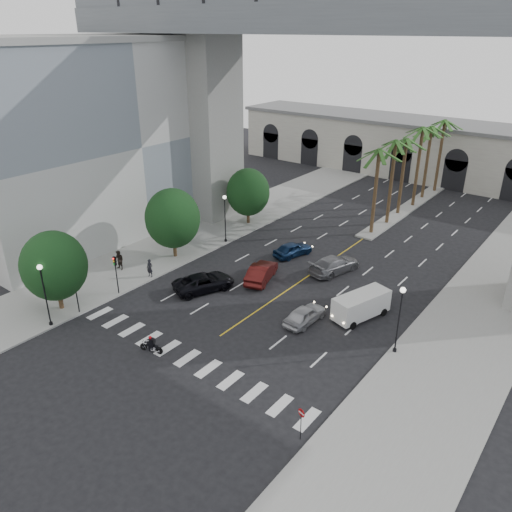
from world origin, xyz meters
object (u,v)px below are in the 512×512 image
Objects in this scene: lamp_post_right at (400,314)px; pedestrian_b at (119,260)px; car_e at (293,249)px; car_b at (261,272)px; do_not_enter_sign at (301,418)px; motorcycle_rider at (152,345)px; car_c at (204,282)px; pedestrian_a at (150,268)px; cargo_van at (361,305)px; car_a at (305,314)px; lamp_post_left_far at (225,215)px; traffic_signal_near at (75,286)px; lamp_post_left_near at (44,290)px; car_d at (334,264)px; traffic_signal_far at (116,269)px.

lamp_post_right is 26.64m from pedestrian_b.
car_e is at bearing 45.15° from pedestrian_b.
car_b is 19.71m from do_not_enter_sign.
car_c is (-3.45, 9.19, 0.14)m from motorcycle_rider.
car_c is at bearing 1.20° from pedestrian_a.
cargo_van is 14.32m from do_not_enter_sign.
car_a is 15.71m from pedestrian_a.
lamp_post_right is 1.24× the size of car_e.
lamp_post_left_far reaches higher than traffic_signal_near.
car_c is (5.44, 11.68, -2.46)m from lamp_post_left_near.
car_e is (-0.72, 6.28, -0.08)m from car_b.
cargo_van reaches higher than pedestrian_b.
car_e reaches higher than car_a.
car_a is 12.66m from car_e.
cargo_van reaches higher than car_c.
pedestrian_a is at bearing -90.54° from lamp_post_left_far.
lamp_post_right reaches higher than motorcycle_rider.
do_not_enter_sign is (21.90, -19.06, -1.64)m from lamp_post_left_far.
car_c is 9.23m from pedestrian_b.
lamp_post_left_near is at bearing -90.00° from lamp_post_left_far.
car_b is 0.90× the size of car_d.
car_c is 0.99× the size of car_d.
traffic_signal_near is 16.16m from car_b.
lamp_post_left_near is 10.57m from pedestrian_a.
lamp_post_right reaches higher than car_c.
traffic_signal_near is 4.00m from traffic_signal_far.
motorcycle_rider is at bearing 59.71° from car_a.
car_d is at bearing -146.96° from car_b.
car_e is (2.23, 10.87, -0.02)m from car_c.
pedestrian_a is at bearing 92.98° from traffic_signal_far.
car_e is (7.67, 22.55, -2.49)m from lamp_post_left_near.
pedestrian_a reaches higher than car_c.
lamp_post_left_near is 13.12m from car_c.
motorcycle_rider is at bearing -164.81° from do_not_enter_sign.
pedestrian_b is (-3.54, -11.43, -2.10)m from lamp_post_left_far.
car_a is at bearing 41.09° from motorcycle_rider.
lamp_post_right is 7.78m from car_a.
cargo_van is (3.16, 3.30, 0.46)m from car_a.
lamp_post_left_far is 0.98× the size of car_c.
do_not_enter_sign is (25.44, -7.64, 0.46)m from pedestrian_b.
traffic_signal_near reaches higher than cargo_van.
lamp_post_right is 18.06m from car_e.
traffic_signal_far is at bearing -164.02° from lamp_post_right.
lamp_post_left_far is 1.02× the size of cargo_van.
car_b is 1.15× the size of car_e.
traffic_signal_far is at bearing 90.00° from traffic_signal_near.
lamp_post_left_far is 1.24× the size of car_e.
lamp_post_left_near reaches higher than cargo_van.
pedestrian_b is (-3.64, 3.07, -1.39)m from traffic_signal_far.
lamp_post_left_far is at bearing -25.83° from car_a.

